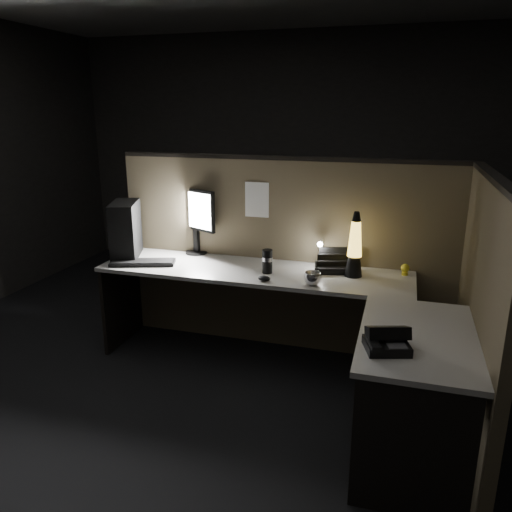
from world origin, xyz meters
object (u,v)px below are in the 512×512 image
(monitor, at_px, (196,215))
(keyboard, at_px, (143,263))
(pc_tower, at_px, (126,230))
(desk_phone, at_px, (386,340))
(lava_lamp, at_px, (355,250))

(monitor, relative_size, keyboard, 1.09)
(pc_tower, relative_size, desk_phone, 1.75)
(pc_tower, relative_size, monitor, 0.83)
(pc_tower, bearing_deg, keyboard, -55.38)
(keyboard, xyz_separation_m, desk_phone, (1.84, -0.91, 0.04))
(pc_tower, bearing_deg, monitor, 6.44)
(pc_tower, distance_m, desk_phone, 2.33)
(pc_tower, distance_m, keyboard, 0.34)
(monitor, height_order, lava_lamp, monitor)
(keyboard, bearing_deg, lava_lamp, -11.87)
(lava_lamp, distance_m, desk_phone, 1.13)
(monitor, xyz_separation_m, keyboard, (-0.27, -0.41, -0.31))
(pc_tower, height_order, desk_phone, pc_tower)
(lava_lamp, bearing_deg, desk_phone, -75.83)
(pc_tower, height_order, monitor, monitor)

